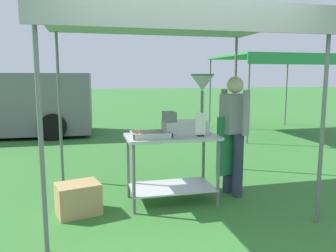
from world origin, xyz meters
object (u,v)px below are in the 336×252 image
at_px(donut_cart, 172,155).
at_px(supply_crate, 78,199).
at_px(donut_tray, 149,136).
at_px(vendor, 234,130).
at_px(donut_fryer, 190,111).
at_px(menu_sign, 201,126).
at_px(neighbour_tent, 273,58).
at_px(stall_canopy, 170,26).

relative_size(donut_cart, supply_crate, 2.05).
distance_m(donut_cart, supply_crate, 1.25).
relative_size(donut_tray, vendor, 0.29).
height_order(donut_cart, donut_tray, donut_tray).
bearing_deg(supply_crate, donut_tray, 2.27).
xyz_separation_m(donut_fryer, menu_sign, (0.09, -0.15, -0.17)).
bearing_deg(menu_sign, vendor, 22.61).
xyz_separation_m(vendor, supply_crate, (-2.04, -0.19, -0.72)).
height_order(donut_tray, neighbour_tent, neighbour_tent).
bearing_deg(stall_canopy, neighbour_tent, 47.55).
height_order(stall_canopy, donut_tray, stall_canopy).
distance_m(stall_canopy, neighbour_tent, 6.00).
relative_size(donut_fryer, neighbour_tent, 0.27).
distance_m(donut_tray, supply_crate, 1.12).
height_order(donut_cart, vendor, vendor).
bearing_deg(stall_canopy, vendor, -1.09).
distance_m(stall_canopy, supply_crate, 2.36).
relative_size(stall_canopy, supply_crate, 5.46).
distance_m(donut_cart, donut_tray, 0.42).
xyz_separation_m(vendor, neighbour_tent, (3.17, 4.44, 1.20)).
xyz_separation_m(stall_canopy, neighbour_tent, (4.05, 4.43, -0.13)).
xyz_separation_m(donut_tray, supply_crate, (-0.87, -0.03, -0.71)).
xyz_separation_m(donut_tray, vendor, (1.18, 0.16, 0.01)).
bearing_deg(donut_tray, supply_crate, -177.73).
relative_size(vendor, neighbour_tent, 0.56).
relative_size(menu_sign, neighbour_tent, 0.10).
bearing_deg(supply_crate, vendor, 5.43).
distance_m(supply_crate, neighbour_tent, 7.24).
bearing_deg(menu_sign, stall_canopy, 143.45).
height_order(menu_sign, supply_crate, menu_sign).
bearing_deg(donut_fryer, neighbour_tent, 49.89).
bearing_deg(neighbour_tent, donut_cart, -131.82).
xyz_separation_m(stall_canopy, menu_sign, (0.33, -0.25, -1.22)).
xyz_separation_m(donut_fryer, supply_crate, (-1.40, -0.11, -0.99)).
distance_m(stall_canopy, donut_fryer, 1.09).
relative_size(donut_tray, supply_crate, 0.84).
bearing_deg(donut_cart, supply_crate, -174.44).
relative_size(donut_tray, menu_sign, 1.59).
distance_m(donut_fryer, supply_crate, 1.72).
bearing_deg(menu_sign, donut_tray, 173.83).
bearing_deg(neighbour_tent, vendor, -125.50).
height_order(donut_fryer, supply_crate, donut_fryer).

